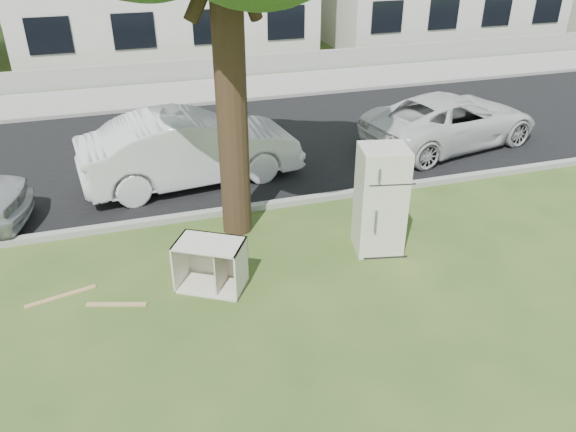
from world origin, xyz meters
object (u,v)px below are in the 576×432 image
object	(u,v)px
fridge	(380,200)
car_center	(191,148)
car_right	(451,120)
cabinet	(211,265)

from	to	relation	value
fridge	car_center	xyz separation A→B (m)	(-2.68, 3.77, -0.18)
car_center	car_right	xyz separation A→B (m)	(6.58, 0.27, -0.13)
cabinet	car_right	world-z (taller)	car_right
fridge	car_center	distance (m)	4.63
fridge	cabinet	distance (m)	3.07
fridge	car_center	size ratio (longest dim) A/B	0.40
cabinet	car_center	xyz separation A→B (m)	(0.33, 4.05, 0.37)
fridge	car_center	bearing A→B (deg)	137.13
car_center	car_right	size ratio (longest dim) A/B	1.02
fridge	cabinet	bearing A→B (deg)	-162.86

